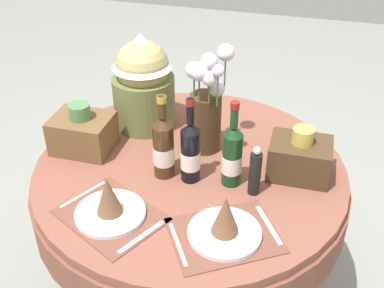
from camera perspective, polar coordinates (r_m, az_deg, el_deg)
ground at (r=2.36m, az=-0.20°, el=-16.77°), size 8.00×8.00×0.00m
dining_table at (r=1.94m, az=-0.24°, el=-5.52°), size 1.23×1.23×0.72m
place_setting_left at (r=1.63m, az=-9.82°, el=-7.21°), size 0.42×0.39×0.16m
place_setting_right at (r=1.54m, az=3.95°, el=-9.61°), size 0.43×0.40×0.16m
flower_vase at (r=1.86m, az=1.75°, el=4.49°), size 0.16×0.21×0.42m
wine_bottle_left at (r=1.75m, az=-3.43°, el=-0.29°), size 0.08×0.08×0.33m
wine_bottle_centre at (r=1.72m, az=-0.20°, el=-0.88°), size 0.07×0.07×0.34m
wine_bottle_rear at (r=1.71m, az=4.82°, el=-1.32°), size 0.07×0.07×0.34m
pepper_mill at (r=1.69m, az=7.53°, el=-3.33°), size 0.04×0.04×0.20m
gift_tub_back_left at (r=2.03m, az=-5.88°, el=7.83°), size 0.26×0.26×0.42m
woven_basket_side_left at (r=1.97m, az=-12.86°, el=1.45°), size 0.23×0.19×0.20m
woven_basket_side_right at (r=1.82m, az=12.72°, el=-1.54°), size 0.22×0.17×0.20m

